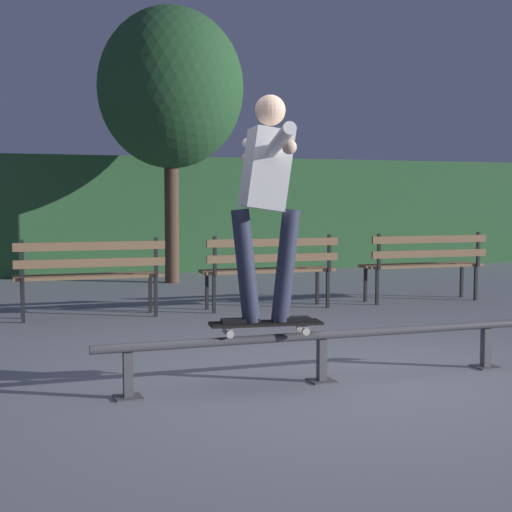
{
  "coord_description": "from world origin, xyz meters",
  "views": [
    {
      "loc": [
        -2.28,
        -4.94,
        1.3
      ],
      "look_at": [
        -0.21,
        0.86,
        0.85
      ],
      "focal_mm": 54.7,
      "sensor_mm": 36.0,
      "label": 1
    }
  ],
  "objects_px": {
    "tree_behind_benches": "(171,89)",
    "skateboard": "(266,324)",
    "skateboarder": "(266,188)",
    "park_bench_rightmost": "(425,260)",
    "grind_rail": "(322,344)",
    "park_bench_left_center": "(90,270)",
    "park_bench_right_center": "(270,264)"
  },
  "relations": [
    {
      "from": "tree_behind_benches",
      "to": "skateboard",
      "type": "bearing_deg",
      "value": -98.07
    },
    {
      "from": "skateboarder",
      "to": "park_bench_rightmost",
      "type": "distance_m",
      "value": 4.99
    },
    {
      "from": "park_bench_rightmost",
      "to": "skateboarder",
      "type": "bearing_deg",
      "value": -134.36
    },
    {
      "from": "grind_rail",
      "to": "tree_behind_benches",
      "type": "relative_size",
      "value": 0.77
    },
    {
      "from": "skateboard",
      "to": "grind_rail",
      "type": "bearing_deg",
      "value": -0.0
    },
    {
      "from": "skateboard",
      "to": "park_bench_rightmost",
      "type": "relative_size",
      "value": 0.5
    },
    {
      "from": "grind_rail",
      "to": "skateboard",
      "type": "xyz_separation_m",
      "value": [
        -0.43,
        0.0,
        0.16
      ]
    },
    {
      "from": "skateboarder",
      "to": "tree_behind_benches",
      "type": "height_order",
      "value": "tree_behind_benches"
    },
    {
      "from": "park_bench_left_center",
      "to": "tree_behind_benches",
      "type": "xyz_separation_m",
      "value": [
        1.7,
        3.29,
        2.45
      ]
    },
    {
      "from": "skateboarder",
      "to": "park_bench_rightmost",
      "type": "xyz_separation_m",
      "value": [
        3.44,
        3.52,
        -0.84
      ]
    },
    {
      "from": "skateboarder",
      "to": "skateboard",
      "type": "bearing_deg",
      "value": 171.95
    },
    {
      "from": "skateboarder",
      "to": "park_bench_rightmost",
      "type": "relative_size",
      "value": 0.97
    },
    {
      "from": "park_bench_rightmost",
      "to": "tree_behind_benches",
      "type": "bearing_deg",
      "value": 126.99
    },
    {
      "from": "skateboarder",
      "to": "tree_behind_benches",
      "type": "distance_m",
      "value": 7.07
    },
    {
      "from": "grind_rail",
      "to": "skateboarder",
      "type": "distance_m",
      "value": 1.18
    },
    {
      "from": "park_bench_rightmost",
      "to": "tree_behind_benches",
      "type": "distance_m",
      "value": 4.79
    },
    {
      "from": "park_bench_rightmost",
      "to": "tree_behind_benches",
      "type": "xyz_separation_m",
      "value": [
        -2.48,
        3.29,
        2.45
      ]
    },
    {
      "from": "park_bench_rightmost",
      "to": "grind_rail",
      "type": "bearing_deg",
      "value": -130.62
    },
    {
      "from": "park_bench_right_center",
      "to": "tree_behind_benches",
      "type": "relative_size",
      "value": 0.38
    },
    {
      "from": "skateboarder",
      "to": "park_bench_left_center",
      "type": "relative_size",
      "value": 0.97
    },
    {
      "from": "skateboard",
      "to": "tree_behind_benches",
      "type": "distance_m",
      "value": 7.34
    },
    {
      "from": "skateboard",
      "to": "park_bench_left_center",
      "type": "bearing_deg",
      "value": 101.75
    },
    {
      "from": "grind_rail",
      "to": "skateboard",
      "type": "distance_m",
      "value": 0.46
    },
    {
      "from": "park_bench_rightmost",
      "to": "tree_behind_benches",
      "type": "height_order",
      "value": "tree_behind_benches"
    },
    {
      "from": "tree_behind_benches",
      "to": "park_bench_right_center",
      "type": "bearing_deg",
      "value": -83.23
    },
    {
      "from": "skateboarder",
      "to": "park_bench_left_center",
      "type": "distance_m",
      "value": 3.69
    },
    {
      "from": "grind_rail",
      "to": "park_bench_left_center",
      "type": "height_order",
      "value": "park_bench_left_center"
    },
    {
      "from": "skateboard",
      "to": "park_bench_left_center",
      "type": "height_order",
      "value": "park_bench_left_center"
    },
    {
      "from": "park_bench_left_center",
      "to": "tree_behind_benches",
      "type": "distance_m",
      "value": 4.44
    },
    {
      "from": "park_bench_rightmost",
      "to": "tree_behind_benches",
      "type": "relative_size",
      "value": 0.38
    },
    {
      "from": "skateboard",
      "to": "park_bench_rightmost",
      "type": "distance_m",
      "value": 4.93
    },
    {
      "from": "grind_rail",
      "to": "skateboarder",
      "type": "xyz_separation_m",
      "value": [
        -0.42,
        -0.0,
        1.1
      ]
    }
  ]
}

